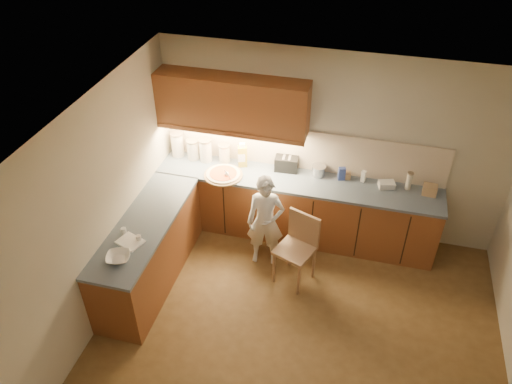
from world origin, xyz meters
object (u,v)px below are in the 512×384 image
at_px(child, 265,221).
at_px(wooden_chair, 298,244).
at_px(pizza_on_board, 223,174).
at_px(oil_jug, 242,156).
at_px(toaster, 286,164).

bearing_deg(child, wooden_chair, -32.65).
distance_m(pizza_on_board, child, 0.88).
relative_size(child, oil_jug, 3.64).
relative_size(pizza_on_board, toaster, 1.62).
relative_size(child, toaster, 4.11).
xyz_separation_m(oil_jug, toaster, (0.60, 0.05, -0.06)).
bearing_deg(toaster, pizza_on_board, -159.49).
bearing_deg(toaster, wooden_chair, -73.01).
bearing_deg(toaster, child, -99.84).
relative_size(pizza_on_board, oil_jug, 1.44).
xyz_separation_m(wooden_chair, toaster, (-0.37, 1.00, 0.47)).
distance_m(pizza_on_board, wooden_chair, 1.38).
height_order(pizza_on_board, toaster, pizza_on_board).
height_order(child, toaster, child).
xyz_separation_m(pizza_on_board, wooden_chair, (1.15, -0.65, -0.39)).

